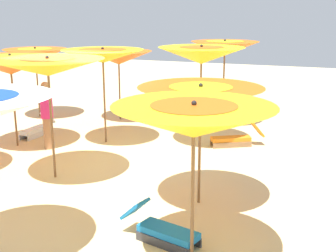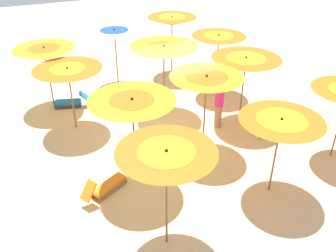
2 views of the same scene
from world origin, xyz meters
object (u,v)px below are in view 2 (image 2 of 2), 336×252
object	(u,v)px
beach_umbrella_2	(45,54)
lounger_1	(257,127)
lounger_2	(71,102)
beach_umbrella_3	(219,40)
lounger_0	(203,83)
beach_umbrella_4	(164,51)
beach_umbrella_8	(132,107)
beachgoer_0	(219,103)
beach_umbrella_1	(115,34)
beach_umbrella_10	(280,127)
beach_umbrella_0	(172,21)
beach_umbrella_5	(68,74)
beach_umbrella_11	(166,159)
beach_umbrella_6	(245,64)
lounger_3	(106,186)
beach_umbrella_7	(206,82)

from	to	relation	value
beach_umbrella_2	lounger_1	bearing A→B (deg)	142.48
lounger_2	lounger_1	bearing A→B (deg)	156.56
beach_umbrella_3	lounger_0	xyz separation A→B (m)	(0.23, -0.56, -1.94)
lounger_2	beach_umbrella_4	bearing A→B (deg)	165.64
beach_umbrella_8	lounger_2	xyz separation A→B (m)	(0.91, -4.98, -2.08)
beachgoer_0	beach_umbrella_1	bearing A→B (deg)	143.94
beach_umbrella_10	beach_umbrella_0	bearing A→B (deg)	-94.67
beach_umbrella_5	beach_umbrella_11	bearing A→B (deg)	99.54
lounger_1	lounger_2	xyz separation A→B (m)	(5.33, -4.16, 0.00)
beach_umbrella_6	lounger_0	distance (m)	3.40
beach_umbrella_6	beach_umbrella_8	bearing A→B (deg)	21.97
beachgoer_0	beach_umbrella_2	bearing A→B (deg)	171.24
beach_umbrella_2	beach_umbrella_10	distance (m)	8.41
lounger_1	lounger_3	world-z (taller)	lounger_3
beach_umbrella_5	beach_umbrella_7	xyz separation A→B (m)	(-3.37, 2.77, 0.31)
lounger_2	beachgoer_0	distance (m)	5.50
beachgoer_0	beach_umbrella_11	bearing A→B (deg)	-103.23
beach_umbrella_8	lounger_1	bearing A→B (deg)	-169.48
beach_umbrella_1	beachgoer_0	bearing A→B (deg)	115.80
lounger_1	lounger_3	size ratio (longest dim) A/B	0.92
lounger_1	beach_umbrella_2	bearing A→B (deg)	54.87
beach_umbrella_6	beach_umbrella_3	bearing A→B (deg)	-97.25
beach_umbrella_8	lounger_2	world-z (taller)	beach_umbrella_8
beach_umbrella_10	lounger_2	xyz separation A→B (m)	(4.03, -6.67, -1.75)
beach_umbrella_5	beach_umbrella_6	size ratio (longest dim) A/B	0.93
beach_umbrella_1	beach_umbrella_11	distance (m)	8.56
beach_umbrella_7	lounger_0	size ratio (longest dim) A/B	2.10
beach_umbrella_6	lounger_0	size ratio (longest dim) A/B	1.99
beach_umbrella_1	lounger_2	world-z (taller)	beach_umbrella_1
beach_umbrella_6	lounger_3	bearing A→B (deg)	20.13
beach_umbrella_1	beach_umbrella_3	size ratio (longest dim) A/B	1.00
lounger_3	lounger_0	bearing A→B (deg)	12.36
beach_umbrella_1	beach_umbrella_4	distance (m)	3.02
beach_umbrella_1	beach_umbrella_11	world-z (taller)	beach_umbrella_11
beach_umbrella_3	beach_umbrella_4	bearing A→B (deg)	16.33
beach_umbrella_7	beach_umbrella_11	world-z (taller)	beach_umbrella_11
beach_umbrella_4	beach_umbrella_10	distance (m)	5.10
beach_umbrella_0	lounger_3	world-z (taller)	beach_umbrella_0
beach_umbrella_11	lounger_2	xyz separation A→B (m)	(0.86, -7.26, -2.09)
lounger_1	lounger_2	distance (m)	6.76
beach_umbrella_4	beach_umbrella_11	bearing A→B (deg)	68.58
beach_umbrella_3	beach_umbrella_10	world-z (taller)	beach_umbrella_3
beach_umbrella_5	lounger_3	xyz separation A→B (m)	(-0.12, 3.61, -1.72)
beach_umbrella_3	lounger_0	bearing A→B (deg)	-67.65
lounger_2	beachgoer_0	bearing A→B (deg)	157.15
lounger_1	beach_umbrella_6	bearing A→B (deg)	7.96
beach_umbrella_8	lounger_1	distance (m)	4.96
beach_umbrella_2	lounger_0	world-z (taller)	beach_umbrella_2
beach_umbrella_8	lounger_3	distance (m)	2.26
beach_umbrella_1	beach_umbrella_4	world-z (taller)	beach_umbrella_4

